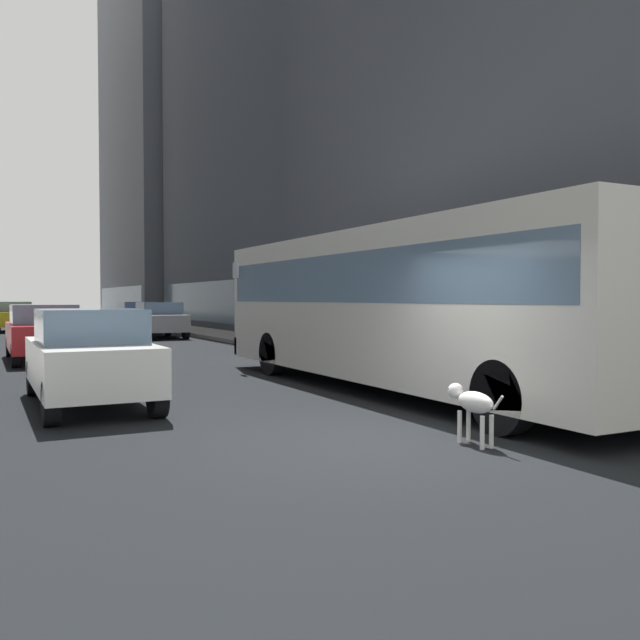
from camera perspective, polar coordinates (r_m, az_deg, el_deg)
ground_plane at (r=42.39m, az=-21.05°, el=-0.69°), size 120.00×120.00×0.00m
sidewalk_right at (r=43.35m, az=-13.54°, el=-0.47°), size 2.40×110.00×0.15m
building_right_mid at (r=42.31m, az=-3.42°, el=18.04°), size 8.54×23.24×27.20m
building_right_far at (r=64.85m, az=-12.11°, el=16.06°), size 10.66×20.63×35.52m
transit_bus at (r=12.98m, az=6.68°, el=1.77°), size 2.78×11.53×3.05m
car_red_coupe at (r=20.71m, az=-22.57°, el=-0.97°), size 1.83×4.53×1.62m
car_white_van at (r=11.74m, az=-19.12°, el=-3.00°), size 1.71×4.17×1.62m
car_silver_sedan at (r=31.11m, az=-13.64°, el=0.01°), size 1.88×3.99×1.62m
car_yellow_taxi at (r=39.56m, az=-24.71°, el=0.28°), size 1.81×4.21×1.62m
car_blue_hatchback at (r=35.97m, az=-15.48°, el=0.24°), size 1.71×4.61×1.62m
dalmatian_dog at (r=8.44m, az=12.85°, el=-6.92°), size 0.22×0.96×0.72m
traffic_light_near at (r=12.36m, az=21.93°, el=4.70°), size 0.24×0.41×3.40m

